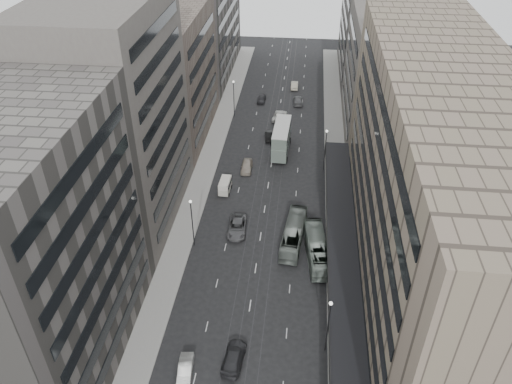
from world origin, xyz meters
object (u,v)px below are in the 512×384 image
at_px(bus_near, 317,248).
at_px(double_decker, 281,138).
at_px(bus_far, 294,233).
at_px(sedan_1, 185,369).
at_px(sedan_2, 237,227).
at_px(panel_van, 225,185).

bearing_deg(bus_near, double_decker, -84.07).
bearing_deg(bus_near, bus_far, -48.51).
relative_size(bus_near, double_decker, 1.11).
relative_size(sedan_1, sedan_2, 0.72).
height_order(bus_near, sedan_2, bus_near).
bearing_deg(bus_far, bus_near, 145.01).
xyz_separation_m(double_decker, sedan_2, (-5.20, -24.84, -2.18)).
distance_m(double_decker, panel_van, 16.99).
distance_m(bus_far, double_decker, 26.67).
relative_size(panel_van, sedan_2, 0.63).
xyz_separation_m(bus_near, sedan_2, (-12.20, 4.53, -0.75)).
height_order(bus_far, sedan_2, bus_far).
bearing_deg(sedan_1, panel_van, 86.34).
height_order(panel_van, sedan_1, panel_van).
bearing_deg(bus_near, sedan_2, -27.85).
bearing_deg(bus_near, sedan_1, 47.92).
relative_size(bus_far, sedan_1, 2.60).
relative_size(double_decker, panel_van, 2.68).
bearing_deg(double_decker, bus_far, -80.24).
xyz_separation_m(bus_near, double_decker, (-7.00, 29.37, 1.43)).
height_order(bus_near, panel_van, bus_near).
bearing_deg(double_decker, bus_near, -74.54).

